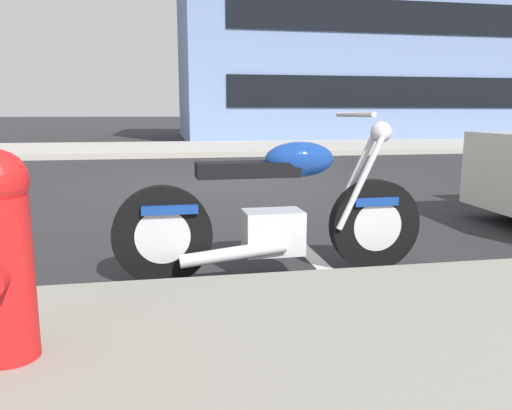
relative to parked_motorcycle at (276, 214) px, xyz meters
The scene contains 5 objects.
ground_plane 4.58m from the parked_motorcycle, 85.23° to the left, with size 260.00×260.00×0.00m, color #28282B.
parking_stall_stripe 0.67m from the parked_motorcycle, 42.29° to the left, with size 0.12×2.20×0.01m, color silver.
parked_motorcycle is the anchor object (origin of this frame).
fire_hydrant 1.86m from the parked_motorcycle, 137.96° to the right, with size 0.24×0.36×0.85m.
townhouse_far_uphill 20.98m from the parked_motorcycle, 66.86° to the left, with size 15.86×9.76×8.36m.
Camera 1 is at (-1.13, -7.83, 1.12)m, focal length 35.36 mm.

